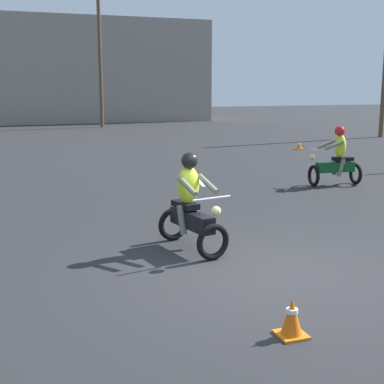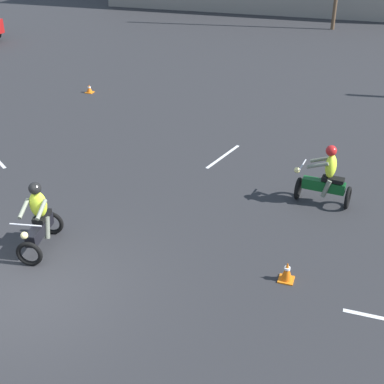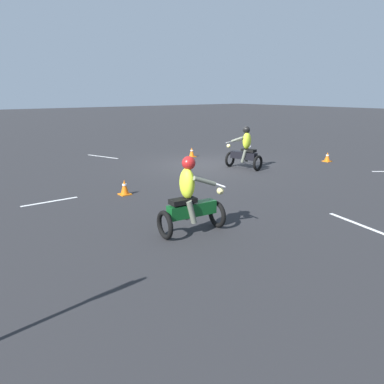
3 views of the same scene
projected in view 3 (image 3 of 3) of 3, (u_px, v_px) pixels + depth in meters
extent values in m
plane|color=#28282B|center=(207.00, 165.00, 15.40)|extent=(120.00, 120.00, 0.00)
torus|color=black|center=(230.00, 159.00, 15.00)|extent=(0.61, 0.21, 0.60)
torus|color=black|center=(258.00, 163.00, 14.16)|extent=(0.61, 0.21, 0.60)
cube|color=black|center=(244.00, 155.00, 14.52)|extent=(0.45, 1.13, 0.28)
cube|color=black|center=(249.00, 150.00, 14.32)|extent=(0.36, 0.60, 0.10)
cylinder|color=silver|center=(231.00, 142.00, 14.78)|extent=(0.69, 0.17, 0.04)
sphere|color=#F2E08C|center=(229.00, 146.00, 14.91)|extent=(0.19, 0.19, 0.16)
ellipsoid|color=#D8F233|center=(247.00, 141.00, 14.29)|extent=(0.45, 0.35, 0.64)
cylinder|color=slate|center=(243.00, 138.00, 14.62)|extent=(0.19, 0.55, 0.27)
cylinder|color=slate|center=(237.00, 139.00, 14.33)|extent=(0.19, 0.55, 0.27)
cylinder|color=slate|center=(248.00, 155.00, 14.56)|extent=(0.16, 0.26, 0.51)
cylinder|color=slate|center=(244.00, 156.00, 14.36)|extent=(0.16, 0.26, 0.51)
sphere|color=black|center=(246.00, 130.00, 14.21)|extent=(0.33, 0.33, 0.28)
torus|color=black|center=(217.00, 214.00, 8.24)|extent=(0.16, 0.61, 0.60)
torus|color=black|center=(165.00, 225.00, 7.58)|extent=(0.16, 0.61, 0.60)
cube|color=#0F4C1E|center=(192.00, 209.00, 7.85)|extent=(1.12, 0.34, 0.28)
cube|color=black|center=(183.00, 201.00, 7.68)|extent=(0.58, 0.31, 0.10)
cylinder|color=silver|center=(216.00, 184.00, 8.04)|extent=(0.10, 0.70, 0.04)
sphere|color=#F2E08C|center=(220.00, 191.00, 8.15)|extent=(0.17, 0.17, 0.16)
ellipsoid|color=#D8F233|center=(187.00, 183.00, 7.64)|extent=(0.32, 0.42, 0.64)
cylinder|color=slate|center=(205.00, 181.00, 7.62)|extent=(0.55, 0.14, 0.27)
cylinder|color=slate|center=(194.00, 177.00, 7.95)|extent=(0.55, 0.14, 0.27)
cylinder|color=slate|center=(192.00, 212.00, 7.69)|extent=(0.26, 0.14, 0.51)
cylinder|color=slate|center=(184.00, 209.00, 7.92)|extent=(0.26, 0.14, 0.51)
sphere|color=red|center=(189.00, 163.00, 7.55)|extent=(0.30, 0.30, 0.28)
cube|color=orange|center=(125.00, 194.00, 10.94)|extent=(0.32, 0.32, 0.03)
cone|color=orange|center=(125.00, 187.00, 10.88)|extent=(0.24, 0.24, 0.42)
cylinder|color=white|center=(124.00, 185.00, 10.86)|extent=(0.13, 0.13, 0.05)
cube|color=orange|center=(327.00, 161.00, 16.14)|extent=(0.32, 0.32, 0.03)
cone|color=orange|center=(327.00, 157.00, 16.09)|extent=(0.24, 0.24, 0.37)
cylinder|color=white|center=(328.00, 155.00, 16.08)|extent=(0.13, 0.13, 0.05)
cube|color=orange|center=(192.00, 157.00, 17.29)|extent=(0.32, 0.32, 0.03)
cone|color=orange|center=(192.00, 152.00, 17.23)|extent=(0.24, 0.24, 0.41)
cylinder|color=white|center=(192.00, 151.00, 17.21)|extent=(0.13, 0.13, 0.05)
cube|color=silver|center=(50.00, 202.00, 10.23)|extent=(1.52, 0.11, 0.01)
cube|color=silver|center=(365.00, 226.00, 8.34)|extent=(0.56, 2.02, 0.01)
cube|color=silver|center=(248.00, 148.00, 19.92)|extent=(1.74, 1.32, 0.01)
cube|color=silver|center=(103.00, 157.00, 17.36)|extent=(0.73, 1.86, 0.01)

